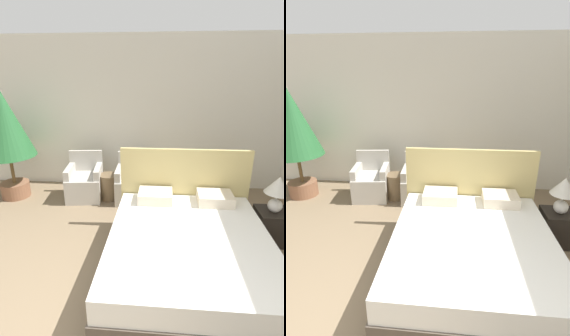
% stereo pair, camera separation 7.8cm
% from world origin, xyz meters
% --- Properties ---
extents(wall_back, '(10.00, 0.06, 2.90)m').
position_xyz_m(wall_back, '(0.00, 3.87, 1.45)').
color(wall_back, silver).
rests_on(wall_back, ground_plane).
extents(bed, '(1.83, 2.06, 1.23)m').
position_xyz_m(bed, '(0.83, 1.33, 0.30)').
color(bed, '#4C4238').
rests_on(bed, ground_plane).
extents(armchair_near_window_left, '(0.69, 0.72, 0.84)m').
position_xyz_m(armchair_near_window_left, '(-0.93, 3.16, 0.28)').
color(armchair_near_window_left, '#B7B2A8').
rests_on(armchair_near_window_left, ground_plane).
extents(armchair_near_window_right, '(0.64, 0.68, 0.84)m').
position_xyz_m(armchair_near_window_right, '(-0.01, 3.16, 0.28)').
color(armchair_near_window_right, '#B7B2A8').
rests_on(armchair_near_window_right, ground_plane).
extents(potted_palm, '(0.95, 0.95, 2.00)m').
position_xyz_m(potted_palm, '(-2.27, 3.09, 1.32)').
color(potted_palm, brown).
rests_on(potted_palm, ground_plane).
extents(nightstand, '(0.43, 0.41, 0.46)m').
position_xyz_m(nightstand, '(2.03, 2.03, 0.23)').
color(nightstand, black).
rests_on(nightstand, ground_plane).
extents(table_lamp, '(0.34, 0.34, 0.50)m').
position_xyz_m(table_lamp, '(2.02, 2.01, 0.79)').
color(table_lamp, white).
rests_on(table_lamp, nightstand).
extents(side_table, '(0.36, 0.36, 0.47)m').
position_xyz_m(side_table, '(-0.47, 3.15, 0.24)').
color(side_table, brown).
rests_on(side_table, ground_plane).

